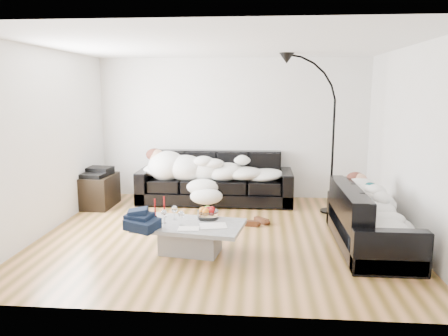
# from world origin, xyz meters

# --- Properties ---
(ground) EXTENTS (5.00, 5.00, 0.00)m
(ground) POSITION_xyz_m (0.00, 0.00, 0.00)
(ground) COLOR brown
(ground) RESTS_ON ground
(wall_back) EXTENTS (5.00, 0.02, 2.60)m
(wall_back) POSITION_xyz_m (0.00, 2.25, 1.30)
(wall_back) COLOR silver
(wall_back) RESTS_ON ground
(wall_left) EXTENTS (0.02, 4.50, 2.60)m
(wall_left) POSITION_xyz_m (-2.50, 0.00, 1.30)
(wall_left) COLOR silver
(wall_left) RESTS_ON ground
(wall_right) EXTENTS (0.02, 4.50, 2.60)m
(wall_right) POSITION_xyz_m (2.50, 0.00, 1.30)
(wall_right) COLOR silver
(wall_right) RESTS_ON ground
(ceiling) EXTENTS (5.00, 5.00, 0.00)m
(ceiling) POSITION_xyz_m (0.00, 0.00, 2.60)
(ceiling) COLOR white
(ceiling) RESTS_ON ground
(sofa_back) EXTENTS (2.75, 0.95, 0.90)m
(sofa_back) POSITION_xyz_m (-0.28, 1.77, 0.45)
(sofa_back) COLOR black
(sofa_back) RESTS_ON ground
(sofa_right) EXTENTS (0.83, 1.95, 0.79)m
(sofa_right) POSITION_xyz_m (1.96, -0.35, 0.39)
(sofa_right) COLOR black
(sofa_right) RESTS_ON ground
(sleeper_back) EXTENTS (2.33, 0.80, 0.47)m
(sleeper_back) POSITION_xyz_m (-0.28, 1.72, 0.65)
(sleeper_back) COLOR white
(sleeper_back) RESTS_ON sofa_back
(sleeper_right) EXTENTS (0.70, 1.67, 0.41)m
(sleeper_right) POSITION_xyz_m (1.96, -0.35, 0.62)
(sleeper_right) COLOR white
(sleeper_right) RESTS_ON sofa_right
(teal_cushion) EXTENTS (0.42, 0.38, 0.20)m
(teal_cushion) POSITION_xyz_m (1.90, 0.25, 0.72)
(teal_cushion) COLOR #0B4D52
(teal_cushion) RESTS_ON sofa_right
(coffee_table) EXTENTS (1.40, 0.95, 0.38)m
(coffee_table) POSITION_xyz_m (-0.34, -0.75, 0.19)
(coffee_table) COLOR #939699
(coffee_table) RESTS_ON ground
(fruit_bowl) EXTENTS (0.31, 0.31, 0.17)m
(fruit_bowl) POSITION_xyz_m (-0.14, -0.52, 0.46)
(fruit_bowl) COLOR white
(fruit_bowl) RESTS_ON coffee_table
(wine_glass_a) EXTENTS (0.09, 0.09, 0.18)m
(wine_glass_a) POSITION_xyz_m (-0.56, -0.59, 0.47)
(wine_glass_a) COLOR white
(wine_glass_a) RESTS_ON coffee_table
(wine_glass_b) EXTENTS (0.09, 0.09, 0.17)m
(wine_glass_b) POSITION_xyz_m (-0.66, -0.77, 0.47)
(wine_glass_b) COLOR white
(wine_glass_b) RESTS_ON coffee_table
(wine_glass_c) EXTENTS (0.09, 0.09, 0.18)m
(wine_glass_c) POSITION_xyz_m (-0.43, -0.81, 0.47)
(wine_glass_c) COLOR white
(wine_glass_c) RESTS_ON coffee_table
(candle_left) EXTENTS (0.05, 0.05, 0.25)m
(candle_left) POSITION_xyz_m (-0.83, -0.53, 0.50)
(candle_left) COLOR maroon
(candle_left) RESTS_ON coffee_table
(candle_right) EXTENTS (0.06, 0.06, 0.27)m
(candle_right) POSITION_xyz_m (-0.72, -0.46, 0.51)
(candle_right) COLOR maroon
(candle_right) RESTS_ON coffee_table
(newspaper_a) EXTENTS (0.37, 0.31, 0.01)m
(newspaper_a) POSITION_xyz_m (-0.04, -0.82, 0.39)
(newspaper_a) COLOR silver
(newspaper_a) RESTS_ON coffee_table
(newspaper_b) EXTENTS (0.26, 0.20, 0.01)m
(newspaper_b) POSITION_xyz_m (-0.32, -0.95, 0.39)
(newspaper_b) COLOR silver
(newspaper_b) RESTS_ON coffee_table
(navy_jacket) EXTENTS (0.40, 0.34, 0.19)m
(navy_jacket) POSITION_xyz_m (-0.89, -0.98, 0.56)
(navy_jacket) COLOR black
(navy_jacket) RESTS_ON coffee_table
(shoes) EXTENTS (0.50, 0.44, 0.09)m
(shoes) POSITION_xyz_m (0.46, 0.47, 0.05)
(shoes) COLOR #472311
(shoes) RESTS_ON ground
(av_cabinet) EXTENTS (0.56, 0.81, 0.55)m
(av_cabinet) POSITION_xyz_m (-2.31, 1.32, 0.28)
(av_cabinet) COLOR black
(av_cabinet) RESTS_ON ground
(stereo) EXTENTS (0.48, 0.40, 0.13)m
(stereo) POSITION_xyz_m (-2.31, 1.32, 0.62)
(stereo) COLOR black
(stereo) RESTS_ON av_cabinet
(floor_lamp) EXTENTS (0.88, 0.51, 2.28)m
(floor_lamp) POSITION_xyz_m (1.70, 1.28, 1.14)
(floor_lamp) COLOR black
(floor_lamp) RESTS_ON ground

